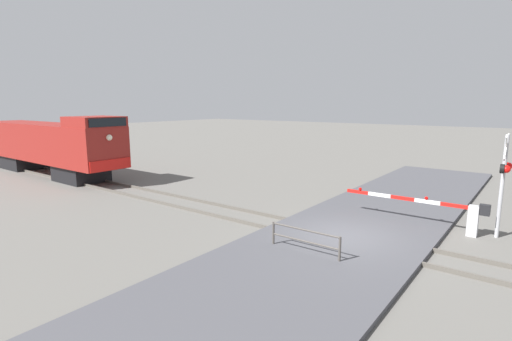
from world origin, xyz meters
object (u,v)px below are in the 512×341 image
at_px(crossing_signal, 504,175).
at_px(crossing_gate, 453,212).
at_px(guard_railing, 305,238).
at_px(locomotive, 50,144).

relative_size(crossing_signal, crossing_gate, 0.70).
bearing_deg(crossing_gate, crossing_signal, -75.87).
bearing_deg(guard_railing, crossing_gate, -31.56).
relative_size(crossing_gate, guard_railing, 2.18).
distance_m(locomotive, guard_railing, 22.06).
bearing_deg(locomotive, guard_railing, -95.78).
distance_m(locomotive, crossing_gate, 25.59).
bearing_deg(crossing_gate, guard_railing, 148.44).
xyz_separation_m(locomotive, crossing_signal, (3.75, -26.81, 0.26)).
bearing_deg(crossing_signal, guard_railing, 140.48).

